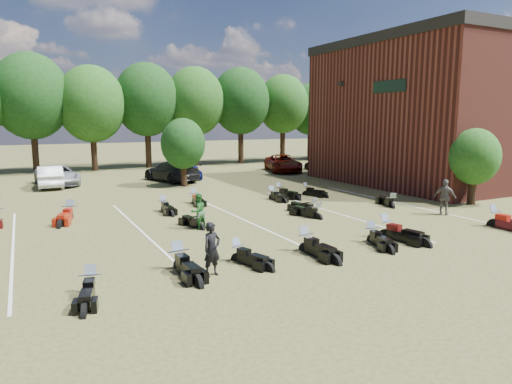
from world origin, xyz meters
TOP-DOWN VIEW (x-y plane):
  - ground at (0.00, 0.00)m, footprint 160.00×160.00m
  - car_1 at (-10.74, 19.33)m, footprint 1.78×4.76m
  - car_2 at (-10.23, 20.24)m, footprint 3.14×5.65m
  - car_3 at (-2.02, 18.53)m, footprint 3.72×5.96m
  - car_4 at (-0.48, 19.49)m, footprint 1.88×4.38m
  - car_5 at (-0.63, 20.29)m, footprint 2.46×4.74m
  - car_6 at (9.15, 20.12)m, footprint 4.22×6.25m
  - car_7 at (13.01, 19.03)m, footprint 2.44×4.66m
  - person_black at (-7.36, -3.50)m, footprint 0.72×0.57m
  - person_green at (-5.61, 2.54)m, footprint 0.93×0.82m
  - person_grey at (6.69, -0.36)m, footprint 0.86×1.17m
  - motorcycle_0 at (-8.13, -2.47)m, footprint 0.83×2.37m
  - motorcycle_1 at (-10.97, -3.34)m, footprint 1.11×2.12m
  - motorcycle_2 at (-6.03, -2.54)m, footprint 1.24×2.13m
  - motorcycle_3 at (-3.28, -2.62)m, footprint 0.86×2.40m
  - motorcycle_4 at (-0.23, -2.76)m, footprint 1.20×2.21m
  - motorcycle_5 at (0.83, -2.44)m, footprint 1.24×2.56m
  - motorcycle_6 at (6.61, -3.25)m, footprint 0.82×2.50m
  - motorcycle_9 at (-5.55, 2.41)m, footprint 1.07×2.11m
  - motorcycle_10 at (0.31, 1.81)m, footprint 1.24×2.27m
  - motorcycle_11 at (0.67, 2.72)m, footprint 1.09×2.33m
  - motorcycle_13 at (5.64, 2.28)m, footprint 1.31×2.22m
  - motorcycle_15 at (-10.54, 7.30)m, footprint 1.52×2.50m
  - motorcycle_16 at (-5.89, 7.21)m, footprint 0.67×2.07m
  - motorcycle_17 at (-3.63, 8.70)m, footprint 0.80×2.12m
  - motorcycle_18 at (1.08, 7.76)m, footprint 0.67×2.05m
  - motorcycle_19 at (3.76, 8.01)m, footprint 1.29×2.13m
  - motorcycle_20 at (1.95, 8.29)m, footprint 1.12×2.30m
  - brick_building at (22.00, 9.00)m, footprint 25.40×15.20m
  - tree_line at (-1.00, 29.00)m, footprint 56.00×6.00m
  - young_tree_near_building at (10.50, 1.00)m, footprint 2.80×2.80m
  - young_tree_midfield at (-2.00, 15.50)m, footprint 3.20×3.20m
  - parking_lines at (-3.00, 3.00)m, footprint 20.10×14.00m

SIDE VIEW (x-z plane):
  - ground at x=0.00m, z-range 0.00..0.00m
  - motorcycle_0 at x=-8.13m, z-range -0.65..0.65m
  - motorcycle_1 at x=-10.97m, z-range -0.57..0.57m
  - motorcycle_2 at x=-6.03m, z-range -0.57..0.57m
  - motorcycle_3 at x=-3.28m, z-range -0.66..0.66m
  - motorcycle_4 at x=-0.23m, z-range -0.59..0.59m
  - motorcycle_5 at x=0.83m, z-range -0.68..0.68m
  - motorcycle_6 at x=6.61m, z-range -0.70..0.70m
  - motorcycle_9 at x=-5.55m, z-range -0.56..0.56m
  - motorcycle_10 at x=0.31m, z-range -0.60..0.60m
  - motorcycle_11 at x=0.67m, z-range -0.62..0.62m
  - motorcycle_13 at x=5.64m, z-range -0.59..0.59m
  - motorcycle_15 at x=-10.54m, z-range -0.66..0.66m
  - motorcycle_16 at x=-5.89m, z-range -0.57..0.57m
  - motorcycle_17 at x=-3.63m, z-range -0.58..0.58m
  - motorcycle_18 at x=1.08m, z-range -0.57..0.57m
  - motorcycle_19 at x=3.76m, z-range -0.57..0.57m
  - motorcycle_20 at x=1.95m, z-range -0.61..0.61m
  - parking_lines at x=-3.00m, z-range 0.00..0.01m
  - car_7 at x=13.01m, z-range 0.00..1.29m
  - car_4 at x=-0.48m, z-range 0.00..1.47m
  - car_5 at x=-0.63m, z-range 0.00..1.49m
  - car_2 at x=-10.23m, z-range 0.00..1.49m
  - car_1 at x=-10.74m, z-range 0.00..1.55m
  - car_6 at x=9.15m, z-range 0.00..1.59m
  - person_green at x=-5.61m, z-range 0.00..1.60m
  - car_3 at x=-2.02m, z-range 0.00..1.61m
  - person_black at x=-7.36m, z-range 0.00..1.72m
  - person_grey at x=6.69m, z-range 0.00..1.84m
  - young_tree_near_building at x=10.50m, z-range 0.67..4.83m
  - young_tree_midfield at x=-2.00m, z-range 0.74..5.44m
  - brick_building at x=22.00m, z-range 0.01..10.71m
  - tree_line at x=-1.00m, z-range 1.42..11.20m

